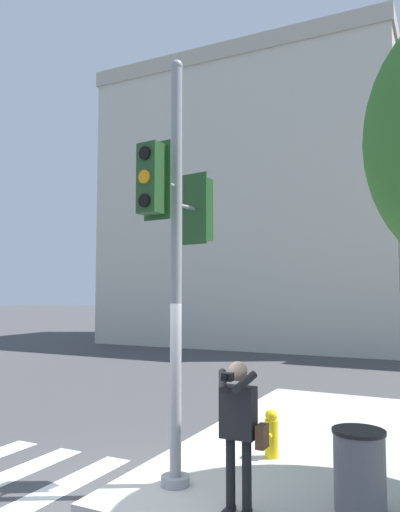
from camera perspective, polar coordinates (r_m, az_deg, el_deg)
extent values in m
plane|color=#424244|center=(6.92, -8.01, -26.62)|extent=(160.00, 160.00, 0.00)
cube|color=silver|center=(7.73, -15.28, -24.03)|extent=(0.44, 2.55, 0.01)
cube|color=silver|center=(8.37, -20.68, -22.33)|extent=(0.44, 2.55, 0.01)
cylinder|color=#939399|center=(7.13, -2.84, -24.26)|extent=(0.38, 0.38, 0.12)
cylinder|color=#939399|center=(6.71, -2.75, -1.17)|extent=(0.15, 0.15, 5.48)
sphere|color=#939399|center=(7.40, -2.67, 20.87)|extent=(0.17, 0.17, 0.17)
cylinder|color=#939399|center=(7.00, -1.43, 5.61)|extent=(0.11, 0.36, 0.05)
cube|color=#234C23|center=(7.23, 0.00, 5.28)|extent=(0.34, 0.29, 0.90)
cube|color=#234C23|center=(7.13, -0.62, 5.43)|extent=(0.42, 0.09, 1.02)
cylinder|color=black|center=(7.40, 0.62, 7.44)|extent=(0.17, 0.06, 0.17)
cylinder|color=orange|center=(7.34, 0.63, 5.14)|extent=(0.17, 0.06, 0.17)
cylinder|color=black|center=(7.30, 0.63, 2.82)|extent=(0.17, 0.06, 0.17)
cylinder|color=#939399|center=(6.65, -4.00, 8.31)|extent=(0.09, 0.36, 0.05)
cube|color=#234C23|center=(6.42, -5.60, 8.78)|extent=(0.33, 0.27, 0.90)
cube|color=#234C23|center=(6.53, -4.87, 8.57)|extent=(0.42, 0.07, 1.02)
cylinder|color=black|center=(6.40, -6.35, 11.61)|extent=(0.17, 0.05, 0.17)
cylinder|color=orange|center=(6.32, -6.37, 9.00)|extent=(0.17, 0.05, 0.17)
cylinder|color=black|center=(6.26, -6.40, 6.32)|extent=(0.17, 0.05, 0.17)
cube|color=black|center=(6.38, 3.30, -27.06)|extent=(0.09, 0.24, 0.05)
cylinder|color=black|center=(6.29, 3.52, -23.58)|extent=(0.11, 0.11, 0.83)
cylinder|color=black|center=(6.22, 5.37, -23.80)|extent=(0.11, 0.11, 0.83)
cube|color=#232326|center=(6.06, 4.40, -17.36)|extent=(0.40, 0.22, 0.59)
sphere|color=tan|center=(5.97, 4.37, -12.99)|extent=(0.23, 0.23, 0.23)
cube|color=black|center=(5.69, 3.16, -13.63)|extent=(0.12, 0.10, 0.09)
cylinder|color=black|center=(5.63, 2.87, -13.74)|extent=(0.06, 0.08, 0.06)
cylinder|color=#232326|center=(5.91, 2.60, -14.03)|extent=(0.23, 0.35, 0.23)
cylinder|color=#232326|center=(5.81, 5.11, -14.20)|extent=(0.23, 0.35, 0.23)
cube|color=brown|center=(6.04, 7.10, -19.77)|extent=(0.10, 0.20, 0.26)
cylinder|color=yellow|center=(8.18, 8.18, -19.95)|extent=(0.21, 0.21, 0.56)
sphere|color=yellow|center=(8.09, 8.15, -17.60)|extent=(0.19, 0.19, 0.19)
cylinder|color=yellow|center=(8.04, 7.85, -19.77)|extent=(0.09, 0.06, 0.09)
cylinder|color=#5B5B60|center=(6.52, 17.78, -22.48)|extent=(0.58, 0.58, 0.88)
cylinder|color=black|center=(6.39, 17.68, -18.56)|extent=(0.61, 0.61, 0.04)
cube|color=beige|center=(27.63, 6.67, 4.69)|extent=(14.97, 9.07, 13.84)
cube|color=#B2AD9E|center=(29.66, 6.54, 18.80)|extent=(15.17, 9.27, 0.80)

